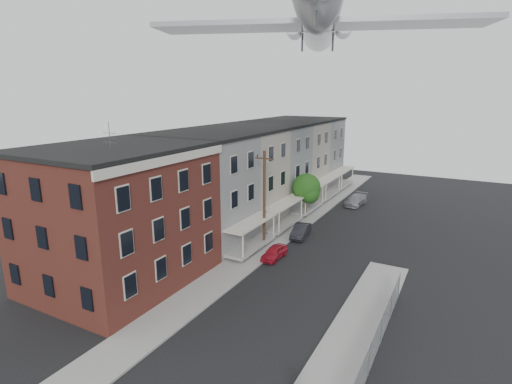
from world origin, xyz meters
TOP-DOWN VIEW (x-y plane):
  - sidewalk_left at (-5.50, 24.00)m, footprint 3.00×62.00m
  - sidewalk_right at (5.50, 6.00)m, footprint 3.00×26.00m
  - curb_left at (-4.05, 24.00)m, footprint 0.15×62.00m
  - curb_right at (4.05, 6.00)m, footprint 0.15×26.00m
  - corner_building at (-12.00, 7.00)m, footprint 10.31×12.30m
  - row_house_a at (-11.96, 16.50)m, footprint 11.98×7.00m
  - row_house_b at (-11.96, 23.50)m, footprint 11.98×7.00m
  - row_house_c at (-11.96, 30.50)m, footprint 11.98×7.00m
  - row_house_d at (-11.96, 37.50)m, footprint 11.98×7.00m
  - row_house_e at (-11.96, 44.50)m, footprint 11.98×7.00m
  - chainlink_fence at (7.00, 5.00)m, footprint 0.06×18.06m
  - utility_pole at (-5.60, 18.00)m, footprint 1.80×0.26m
  - street_tree at (-5.27, 27.92)m, footprint 3.22×3.20m
  - car_near at (-3.60, 16.05)m, footprint 1.35×3.31m
  - car_mid at (-3.60, 22.11)m, footprint 1.83×3.96m
  - car_far at (-1.80, 36.29)m, footprint 2.31×4.74m
  - airplane at (-2.78, 22.71)m, footprint 27.21×31.15m

SIDE VIEW (x-z plane):
  - sidewalk_left at x=-5.50m, z-range 0.00..0.12m
  - sidewalk_right at x=5.50m, z-range 0.00..0.12m
  - curb_left at x=-4.05m, z-range 0.00..0.14m
  - curb_right at x=4.05m, z-range 0.00..0.14m
  - car_near at x=-3.60m, z-range 0.00..1.12m
  - car_mid at x=-3.60m, z-range 0.00..1.26m
  - car_far at x=-1.80m, z-range 0.00..1.33m
  - chainlink_fence at x=7.00m, z-range 0.05..1.95m
  - street_tree at x=-5.27m, z-range 0.85..6.05m
  - utility_pole at x=-5.60m, z-range 0.17..9.17m
  - row_house_a at x=-11.96m, z-range -0.02..10.28m
  - row_house_b at x=-11.96m, z-range -0.02..10.28m
  - row_house_c at x=-11.96m, z-range -0.02..10.28m
  - row_house_d at x=-11.96m, z-range -0.02..10.28m
  - row_house_e at x=-11.96m, z-range -0.02..10.28m
  - corner_building at x=-12.00m, z-range -0.91..11.24m
  - airplane at x=-2.78m, z-range 16.02..25.08m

